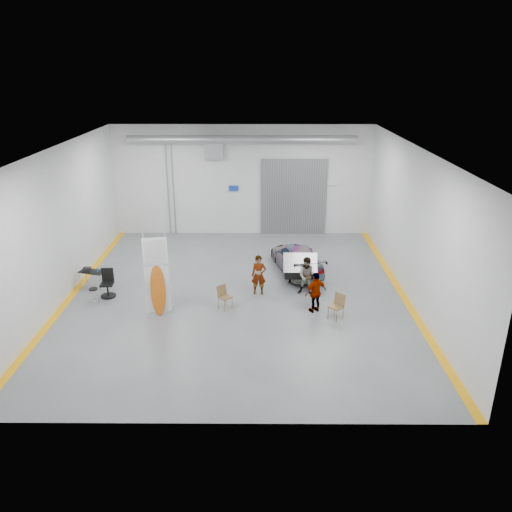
{
  "coord_description": "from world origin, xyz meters",
  "views": [
    {
      "loc": [
        0.89,
        -18.77,
        8.96
      ],
      "look_at": [
        0.77,
        0.52,
        1.5
      ],
      "focal_mm": 35.0,
      "sensor_mm": 36.0,
      "label": 1
    }
  ],
  "objects_px": {
    "sedan_car": "(297,258)",
    "folding_chair_near": "(225,301)",
    "surfboard_display": "(156,283)",
    "shop_stool": "(94,296)",
    "person_c": "(316,292)",
    "office_chair": "(108,285)",
    "person_b": "(308,276)",
    "work_table": "(91,271)",
    "person_a": "(259,275)",
    "folding_chair_far": "(336,311)"
  },
  "relations": [
    {
      "from": "person_a",
      "to": "office_chair",
      "type": "height_order",
      "value": "person_a"
    },
    {
      "from": "person_b",
      "to": "office_chair",
      "type": "relative_size",
      "value": 1.39
    },
    {
      "from": "person_c",
      "to": "office_chair",
      "type": "relative_size",
      "value": 1.4
    },
    {
      "from": "person_a",
      "to": "office_chair",
      "type": "distance_m",
      "value": 6.2
    },
    {
      "from": "surfboard_display",
      "to": "folding_chair_near",
      "type": "xyz_separation_m",
      "value": [
        2.53,
        0.54,
        -1.04
      ]
    },
    {
      "from": "person_b",
      "to": "work_table",
      "type": "distance_m",
      "value": 9.22
    },
    {
      "from": "work_table",
      "to": "shop_stool",
      "type": "bearing_deg",
      "value": -69.74
    },
    {
      "from": "person_a",
      "to": "person_b",
      "type": "relative_size",
      "value": 1.04
    },
    {
      "from": "person_b",
      "to": "shop_stool",
      "type": "height_order",
      "value": "person_b"
    },
    {
      "from": "person_b",
      "to": "shop_stool",
      "type": "relative_size",
      "value": 2.33
    },
    {
      "from": "sedan_car",
      "to": "folding_chair_near",
      "type": "xyz_separation_m",
      "value": [
        -3.07,
        -3.84,
        -0.32
      ]
    },
    {
      "from": "person_a",
      "to": "folding_chair_far",
      "type": "distance_m",
      "value": 3.65
    },
    {
      "from": "person_c",
      "to": "work_table",
      "type": "height_order",
      "value": "person_c"
    },
    {
      "from": "folding_chair_near",
      "to": "folding_chair_far",
      "type": "height_order",
      "value": "folding_chair_far"
    },
    {
      "from": "folding_chair_near",
      "to": "folding_chair_far",
      "type": "bearing_deg",
      "value": -54.36
    },
    {
      "from": "person_c",
      "to": "folding_chair_far",
      "type": "xyz_separation_m",
      "value": [
        0.71,
        -0.59,
        -0.51
      ]
    },
    {
      "from": "person_b",
      "to": "work_table",
      "type": "bearing_deg",
      "value": -174.45
    },
    {
      "from": "folding_chair_near",
      "to": "work_table",
      "type": "xyz_separation_m",
      "value": [
        -5.88,
        2.08,
        0.39
      ]
    },
    {
      "from": "surfboard_display",
      "to": "office_chair",
      "type": "bearing_deg",
      "value": 134.78
    },
    {
      "from": "person_b",
      "to": "surfboard_display",
      "type": "distance_m",
      "value": 6.15
    },
    {
      "from": "person_c",
      "to": "shop_stool",
      "type": "xyz_separation_m",
      "value": [
        -8.71,
        0.55,
        -0.47
      ]
    },
    {
      "from": "sedan_car",
      "to": "person_b",
      "type": "relative_size",
      "value": 2.59
    },
    {
      "from": "folding_chair_near",
      "to": "office_chair",
      "type": "xyz_separation_m",
      "value": [
        -4.88,
        1.07,
        0.22
      ]
    },
    {
      "from": "folding_chair_near",
      "to": "office_chair",
      "type": "relative_size",
      "value": 0.8
    },
    {
      "from": "person_a",
      "to": "folding_chair_near",
      "type": "xyz_separation_m",
      "value": [
        -1.31,
        -1.34,
        -0.55
      ]
    },
    {
      "from": "person_c",
      "to": "shop_stool",
      "type": "relative_size",
      "value": 2.34
    },
    {
      "from": "person_a",
      "to": "person_c",
      "type": "xyz_separation_m",
      "value": [
        2.18,
        -1.58,
        -0.03
      ]
    },
    {
      "from": "shop_stool",
      "to": "sedan_car",
      "type": "bearing_deg",
      "value": 23.11
    },
    {
      "from": "sedan_car",
      "to": "folding_chair_far",
      "type": "bearing_deg",
      "value": 91.35
    },
    {
      "from": "person_c",
      "to": "person_b",
      "type": "bearing_deg",
      "value": -112.86
    },
    {
      "from": "surfboard_display",
      "to": "work_table",
      "type": "distance_m",
      "value": 4.31
    },
    {
      "from": "person_c",
      "to": "folding_chair_far",
      "type": "height_order",
      "value": "person_c"
    },
    {
      "from": "surfboard_display",
      "to": "shop_stool",
      "type": "xyz_separation_m",
      "value": [
        -2.69,
        0.85,
        -0.98
      ]
    },
    {
      "from": "sedan_car",
      "to": "person_b",
      "type": "distance_m",
      "value": 2.55
    },
    {
      "from": "office_chair",
      "to": "person_a",
      "type": "bearing_deg",
      "value": -0.72
    },
    {
      "from": "folding_chair_far",
      "to": "work_table",
      "type": "bearing_deg",
      "value": -151.4
    },
    {
      "from": "folding_chair_far",
      "to": "shop_stool",
      "type": "bearing_deg",
      "value": -142.14
    },
    {
      "from": "surfboard_display",
      "to": "work_table",
      "type": "bearing_deg",
      "value": 131.14
    },
    {
      "from": "folding_chair_far",
      "to": "shop_stool",
      "type": "relative_size",
      "value": 1.41
    },
    {
      "from": "folding_chair_far",
      "to": "folding_chair_near",
      "type": "bearing_deg",
      "value": -146.45
    },
    {
      "from": "person_a",
      "to": "person_b",
      "type": "distance_m",
      "value": 2.0
    },
    {
      "from": "surfboard_display",
      "to": "office_chair",
      "type": "height_order",
      "value": "surfboard_display"
    },
    {
      "from": "shop_stool",
      "to": "office_chair",
      "type": "height_order",
      "value": "office_chair"
    },
    {
      "from": "sedan_car",
      "to": "work_table",
      "type": "distance_m",
      "value": 9.11
    },
    {
      "from": "person_a",
      "to": "person_b",
      "type": "bearing_deg",
      "value": 1.3
    },
    {
      "from": "person_a",
      "to": "surfboard_display",
      "type": "height_order",
      "value": "surfboard_display"
    },
    {
      "from": "person_a",
      "to": "shop_stool",
      "type": "distance_m",
      "value": 6.63
    },
    {
      "from": "person_b",
      "to": "folding_chair_near",
      "type": "relative_size",
      "value": 1.74
    },
    {
      "from": "sedan_car",
      "to": "person_a",
      "type": "bearing_deg",
      "value": 42.71
    },
    {
      "from": "office_chair",
      "to": "person_b",
      "type": "bearing_deg",
      "value": -1.51
    }
  ]
}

